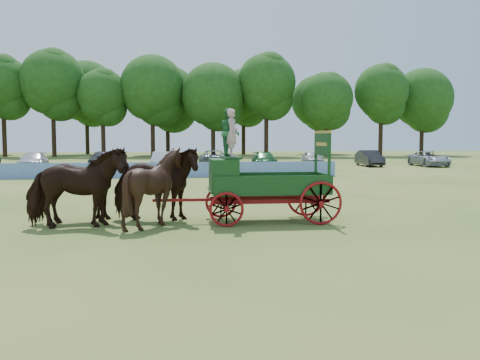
% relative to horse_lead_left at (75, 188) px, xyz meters
% --- Properties ---
extents(ground, '(160.00, 160.00, 0.00)m').
position_rel_horse_lead_left_xyz_m(ground, '(2.38, 1.90, -1.23)').
color(ground, olive).
rests_on(ground, ground).
extents(horse_lead_left, '(3.06, 1.68, 2.47)m').
position_rel_horse_lead_left_xyz_m(horse_lead_left, '(0.00, 0.00, 0.00)').
color(horse_lead_left, black).
rests_on(horse_lead_left, ground).
extents(horse_lead_right, '(3.16, 2.02, 2.47)m').
position_rel_horse_lead_left_xyz_m(horse_lead_right, '(0.00, 1.10, 0.00)').
color(horse_lead_right, black).
rests_on(horse_lead_right, ground).
extents(horse_wheel_left, '(2.57, 2.37, 2.47)m').
position_rel_horse_lead_left_xyz_m(horse_wheel_left, '(2.40, -0.00, 0.00)').
color(horse_wheel_left, black).
rests_on(horse_wheel_left, ground).
extents(horse_wheel_right, '(3.07, 1.69, 2.47)m').
position_rel_horse_lead_left_xyz_m(horse_wheel_right, '(2.40, 1.10, 0.00)').
color(horse_wheel_right, black).
rests_on(horse_wheel_right, ground).
extents(farm_dray, '(6.00, 2.00, 3.74)m').
position_rel_horse_lead_left_xyz_m(farm_dray, '(5.36, 0.58, 0.41)').
color(farm_dray, '#9F0F11').
rests_on(farm_dray, ground).
extents(sponsor_banner, '(26.00, 0.08, 1.05)m').
position_rel_horse_lead_left_xyz_m(sponsor_banner, '(1.38, 19.90, -0.71)').
color(sponsor_banner, '#204DAF').
rests_on(sponsor_banner, ground).
extents(parked_cars, '(52.74, 7.26, 1.56)m').
position_rel_horse_lead_left_xyz_m(parked_cars, '(2.06, 31.65, -0.50)').
color(parked_cars, silver).
rests_on(parked_cars, ground).
extents(treeline, '(90.37, 23.75, 14.89)m').
position_rel_horse_lead_left_xyz_m(treeline, '(-3.43, 61.94, 7.95)').
color(treeline, '#382314').
rests_on(treeline, ground).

